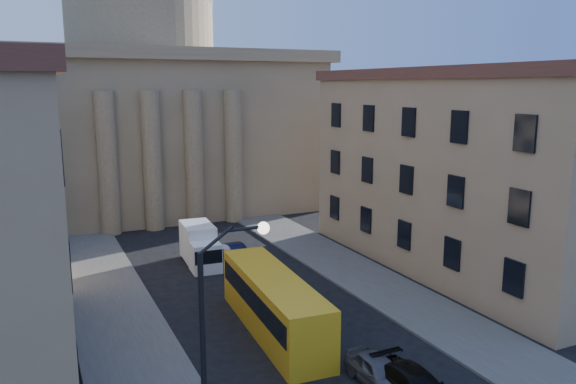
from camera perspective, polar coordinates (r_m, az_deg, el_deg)
name	(u,v)px	position (r m, az deg, el deg)	size (l,w,h in m)	color
sidewalk_left	(130,352)	(30.91, -15.72, -15.37)	(5.00, 60.00, 0.15)	#504D49
sidewalk_right	(403,299)	(37.13, 11.59, -10.62)	(5.00, 60.00, 0.15)	#504D49
church	(145,100)	(66.23, -14.35, 9.08)	(68.02, 28.76, 36.60)	#756648
building_right	(468,169)	(43.58, 17.84, 2.28)	(11.60, 26.60, 14.70)	#A1845F
street_lamp	(217,326)	(20.14, -7.22, -13.36)	(2.62, 0.44, 8.83)	black
car_right_far	(378,371)	(27.10, 9.16, -17.55)	(1.64, 4.07, 1.39)	#515256
car_right_distant	(236,252)	(44.39, -5.27, -6.10)	(1.32, 3.77, 1.24)	black
city_bus	(273,302)	(31.56, -1.49, -11.11)	(3.35, 11.52, 3.21)	gold
box_truck	(200,246)	(43.42, -8.92, -5.47)	(2.48, 5.59, 3.00)	white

